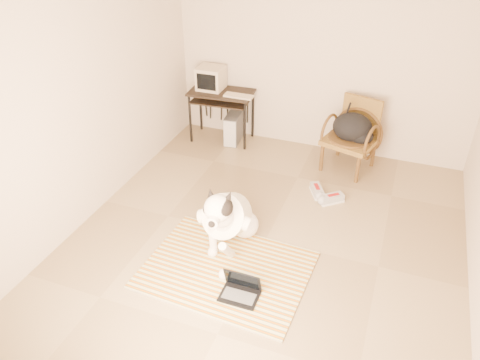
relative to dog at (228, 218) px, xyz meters
The scene contains 15 objects.
floor 0.53m from the dog, 29.04° to the left, with size 4.50×4.50×0.00m, color #8F7957.
wall_back 2.67m from the dog, 81.74° to the left, with size 4.50×4.50×0.00m, color beige.
wall_front 2.32m from the dog, 80.18° to the right, with size 4.50×4.50×0.00m, color beige.
wall_left 1.94m from the dog, behind, with size 4.50×4.50×0.00m, color beige.
rug 0.53m from the dog, 70.66° to the right, with size 1.62×1.27×0.02m.
dog is the anchor object (origin of this frame).
laptop 0.79m from the dog, 59.19° to the right, with size 0.35×0.26×0.25m.
computer_desk 2.38m from the dog, 114.12° to the left, with size 0.92×0.55×0.74m.
crt_monitor 2.55m from the dog, 117.17° to the left, with size 0.36×0.35×0.31m.
desk_keyboard 2.22m from the dog, 107.86° to the left, with size 0.40×0.15×0.03m, color #C0B097.
pc_tower 2.31m from the dog, 109.81° to the left, with size 0.24×0.47×0.42m.
rattan_chair 2.23m from the dog, 65.84° to the left, with size 0.74×0.72×0.92m.
backpack 2.19m from the dog, 64.72° to the left, with size 0.53×0.41×0.37m.
sneaker_left 1.43m from the dog, 61.51° to the left, with size 0.23×0.31×0.10m.
sneaker_right 1.45m from the dog, 52.39° to the left, with size 0.30×0.28×0.10m.
Camera 1 is at (1.10, -3.69, 3.22)m, focal length 35.00 mm.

